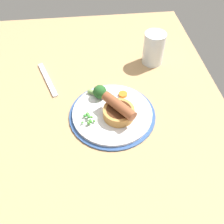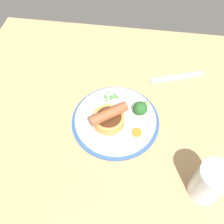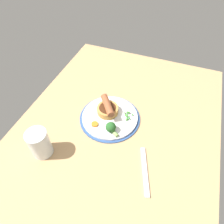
# 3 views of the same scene
# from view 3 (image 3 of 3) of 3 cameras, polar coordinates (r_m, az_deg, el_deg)

# --- Properties ---
(dining_table) EXTENTS (1.10, 0.80, 0.03)m
(dining_table) POSITION_cam_3_polar(r_m,az_deg,el_deg) (0.82, 1.07, -5.54)
(dining_table) COLOR tan
(dining_table) RESTS_ON ground
(dinner_plate) EXTENTS (0.25, 0.25, 0.01)m
(dinner_plate) POSITION_cam_3_polar(r_m,az_deg,el_deg) (0.84, -0.62, -1.50)
(dinner_plate) COLOR #2D4C84
(dinner_plate) RESTS_ON dining_table
(sausage_pudding) EXTENTS (0.11, 0.09, 0.06)m
(sausage_pudding) POSITION_cam_3_polar(r_m,az_deg,el_deg) (0.83, -1.26, 1.00)
(sausage_pudding) COLOR #BC8442
(sausage_pudding) RESTS_ON dinner_plate
(pea_pile) EXTENTS (0.05, 0.04, 0.02)m
(pea_pile) POSITION_cam_3_polar(r_m,az_deg,el_deg) (0.83, 4.49, -1.03)
(pea_pile) COLOR #52A83B
(pea_pile) RESTS_ON dinner_plate
(broccoli_floret_near) EXTENTS (0.05, 0.06, 0.04)m
(broccoli_floret_near) POSITION_cam_3_polar(r_m,az_deg,el_deg) (0.78, -0.25, -4.48)
(broccoli_floret_near) COLOR #235623
(broccoli_floret_near) RESTS_ON dinner_plate
(carrot_slice_1) EXTENTS (0.04, 0.04, 0.01)m
(carrot_slice_1) POSITION_cam_3_polar(r_m,az_deg,el_deg) (0.81, -4.97, -3.48)
(carrot_slice_1) COLOR orange
(carrot_slice_1) RESTS_ON dinner_plate
(fork) EXTENTS (0.17, 0.08, 0.01)m
(fork) POSITION_cam_3_polar(r_m,az_deg,el_deg) (0.73, 9.36, -16.23)
(fork) COLOR silver
(fork) RESTS_ON dining_table
(drinking_glass) EXTENTS (0.07, 0.07, 0.11)m
(drinking_glass) POSITION_cam_3_polar(r_m,az_deg,el_deg) (0.75, -19.95, -8.40)
(drinking_glass) COLOR silver
(drinking_glass) RESTS_ON dining_table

